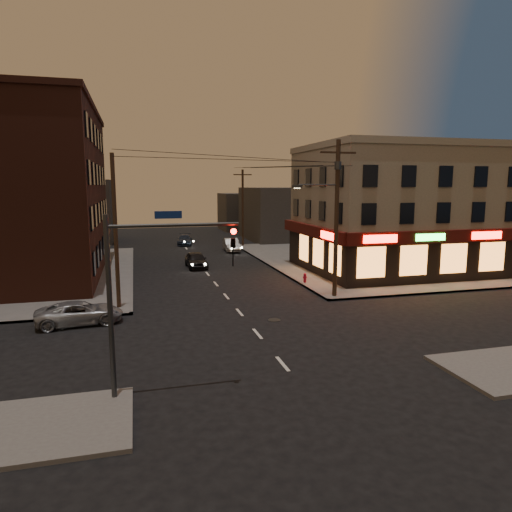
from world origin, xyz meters
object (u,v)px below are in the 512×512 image
object	(u,v)px
sedan_far	(185,240)
fire_hydrant	(305,277)
suv_cross	(80,313)
sedan_mid	(231,245)
sedan_near	(196,260)

from	to	relation	value
sedan_far	fire_hydrant	world-z (taller)	sedan_far
fire_hydrant	sedan_far	bearing A→B (deg)	103.76
suv_cross	sedan_mid	distance (m)	27.94
sedan_near	suv_cross	bearing A→B (deg)	-119.86
suv_cross	sedan_near	xyz separation A→B (m)	(8.20, 15.20, 0.10)
sedan_far	fire_hydrant	xyz separation A→B (m)	(6.20, -25.32, -0.08)
sedan_far	sedan_mid	bearing A→B (deg)	-49.33
fire_hydrant	sedan_near	bearing A→B (deg)	127.45
sedan_mid	sedan_near	bearing A→B (deg)	-115.82
suv_cross	sedan_far	distance (m)	32.71
suv_cross	sedan_far	bearing A→B (deg)	-23.28
sedan_far	fire_hydrant	bearing A→B (deg)	-68.25
sedan_mid	fire_hydrant	distance (m)	18.45
sedan_mid	sedan_far	bearing A→B (deg)	125.91
sedan_near	fire_hydrant	distance (m)	11.39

